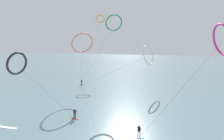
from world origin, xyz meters
The scene contains 10 objects.
sea_water centered at (0.00, 105.05, 0.04)m, with size 400.00×200.00×0.08m, color slate.
surfer_cobalt centered at (6.83, 12.20, 0.82)m, with size 1.40×0.63×1.70m.
surfer_navy centered at (-15.69, 34.95, 0.82)m, with size 1.40×0.72×1.70m.
surfer_crimson centered at (-3.99, 14.07, 0.82)m, with size 1.40×0.68×1.70m.
kite_ivory centered at (3.49, 35.73, 9.21)m, with size 20.71×5.44×11.74m.
kite_charcoal centered at (-13.33, 12.05, 8.78)m, with size 9.87×3.94×10.71m.
kite_emerald centered at (-3.22, 29.13, 16.65)m, with size 14.65×7.75×18.46m.
kite_amber centered at (-17.37, 51.61, 21.30)m, with size 3.72×18.12×22.96m.
kite_coral centered at (-11.03, 28.36, 12.23)m, with size 7.48×9.50×14.60m.
kite_magenta centered at (17.06, 23.53, 12.49)m, with size 11.96×14.16×15.11m.
Camera 1 is at (11.38, -8.26, 11.69)m, focal length 28.00 mm.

